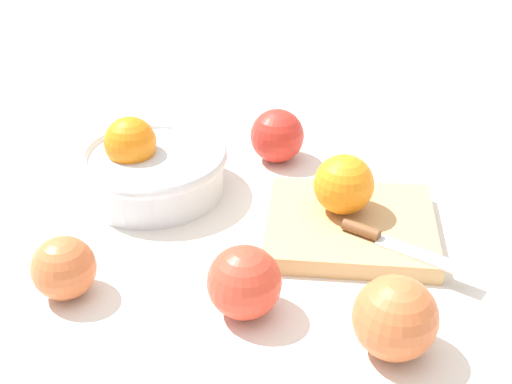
{
  "coord_description": "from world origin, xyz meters",
  "views": [
    {
      "loc": [
        -0.01,
        -0.72,
        0.49
      ],
      "look_at": [
        -0.04,
        0.02,
        0.04
      ],
      "focal_mm": 49.89,
      "sensor_mm": 36.0,
      "label": 1
    }
  ],
  "objects_px": {
    "apple_back_center": "(277,136)",
    "knife": "(387,241)",
    "bowl": "(149,166)",
    "orange_on_board": "(344,184)",
    "cutting_board": "(350,226)",
    "apple_front_left_2": "(244,282)",
    "apple_front_left": "(64,268)",
    "apple_front_right": "(395,318)"
  },
  "relations": [
    {
      "from": "bowl",
      "to": "cutting_board",
      "type": "height_order",
      "value": "bowl"
    },
    {
      "from": "orange_on_board",
      "to": "apple_front_right",
      "type": "bearing_deg",
      "value": -80.17
    },
    {
      "from": "cutting_board",
      "to": "knife",
      "type": "bearing_deg",
      "value": -53.57
    },
    {
      "from": "apple_back_center",
      "to": "apple_front_left_2",
      "type": "bearing_deg",
      "value": -94.51
    },
    {
      "from": "bowl",
      "to": "apple_front_left",
      "type": "relative_size",
      "value": 2.91
    },
    {
      "from": "bowl",
      "to": "apple_back_center",
      "type": "xyz_separation_m",
      "value": [
        0.17,
        0.09,
        0.0
      ]
    },
    {
      "from": "bowl",
      "to": "knife",
      "type": "relative_size",
      "value": 1.43
    },
    {
      "from": "cutting_board",
      "to": "apple_front_left_2",
      "type": "bearing_deg",
      "value": -128.99
    },
    {
      "from": "cutting_board",
      "to": "apple_front_left",
      "type": "xyz_separation_m",
      "value": [
        -0.31,
        -0.13,
        0.02
      ]
    },
    {
      "from": "bowl",
      "to": "apple_back_center",
      "type": "bearing_deg",
      "value": 29.52
    },
    {
      "from": "apple_front_right",
      "to": "knife",
      "type": "bearing_deg",
      "value": 86.18
    },
    {
      "from": "orange_on_board",
      "to": "apple_back_center",
      "type": "xyz_separation_m",
      "value": [
        -0.08,
        0.16,
        -0.02
      ]
    },
    {
      "from": "orange_on_board",
      "to": "knife",
      "type": "xyz_separation_m",
      "value": [
        0.05,
        -0.07,
        -0.03
      ]
    },
    {
      "from": "apple_front_right",
      "to": "apple_back_center",
      "type": "height_order",
      "value": "apple_front_right"
    },
    {
      "from": "orange_on_board",
      "to": "apple_front_left",
      "type": "xyz_separation_m",
      "value": [
        -0.3,
        -0.15,
        -0.02
      ]
    },
    {
      "from": "bowl",
      "to": "orange_on_board",
      "type": "distance_m",
      "value": 0.26
    },
    {
      "from": "orange_on_board",
      "to": "apple_back_center",
      "type": "distance_m",
      "value": 0.19
    },
    {
      "from": "cutting_board",
      "to": "apple_back_center",
      "type": "distance_m",
      "value": 0.21
    },
    {
      "from": "apple_back_center",
      "to": "knife",
      "type": "bearing_deg",
      "value": -60.9
    },
    {
      "from": "cutting_board",
      "to": "knife",
      "type": "distance_m",
      "value": 0.06
    },
    {
      "from": "apple_front_right",
      "to": "apple_back_center",
      "type": "relative_size",
      "value": 1.08
    },
    {
      "from": "apple_back_center",
      "to": "apple_front_left_2",
      "type": "height_order",
      "value": "same"
    },
    {
      "from": "apple_front_left_2",
      "to": "bowl",
      "type": "bearing_deg",
      "value": 120.56
    },
    {
      "from": "knife",
      "to": "apple_front_right",
      "type": "height_order",
      "value": "apple_front_right"
    },
    {
      "from": "knife",
      "to": "apple_back_center",
      "type": "relative_size",
      "value": 1.84
    },
    {
      "from": "apple_front_left_2",
      "to": "cutting_board",
      "type": "bearing_deg",
      "value": 51.01
    },
    {
      "from": "orange_on_board",
      "to": "bowl",
      "type": "bearing_deg",
      "value": 164.07
    },
    {
      "from": "cutting_board",
      "to": "apple_front_right",
      "type": "xyz_separation_m",
      "value": [
        0.03,
        -0.2,
        0.03
      ]
    },
    {
      "from": "apple_front_left_2",
      "to": "apple_back_center",
      "type": "bearing_deg",
      "value": 85.49
    },
    {
      "from": "apple_back_center",
      "to": "apple_front_left_2",
      "type": "relative_size",
      "value": 0.99
    },
    {
      "from": "bowl",
      "to": "orange_on_board",
      "type": "relative_size",
      "value": 2.76
    },
    {
      "from": "bowl",
      "to": "cutting_board",
      "type": "distance_m",
      "value": 0.27
    },
    {
      "from": "bowl",
      "to": "knife",
      "type": "height_order",
      "value": "bowl"
    },
    {
      "from": "bowl",
      "to": "apple_back_center",
      "type": "height_order",
      "value": "bowl"
    },
    {
      "from": "orange_on_board",
      "to": "apple_front_left",
      "type": "height_order",
      "value": "orange_on_board"
    },
    {
      "from": "bowl",
      "to": "apple_front_left",
      "type": "distance_m",
      "value": 0.22
    },
    {
      "from": "apple_front_left",
      "to": "orange_on_board",
      "type": "bearing_deg",
      "value": 25.77
    },
    {
      "from": "apple_front_left_2",
      "to": "orange_on_board",
      "type": "bearing_deg",
      "value": 56.6
    },
    {
      "from": "cutting_board",
      "to": "apple_front_left",
      "type": "relative_size",
      "value": 2.91
    },
    {
      "from": "cutting_board",
      "to": "apple_front_left",
      "type": "distance_m",
      "value": 0.34
    },
    {
      "from": "knife",
      "to": "apple_front_left_2",
      "type": "relative_size",
      "value": 1.82
    },
    {
      "from": "orange_on_board",
      "to": "apple_front_right",
      "type": "height_order",
      "value": "orange_on_board"
    }
  ]
}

